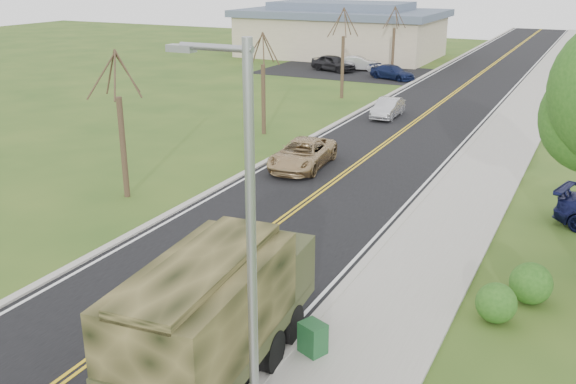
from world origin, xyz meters
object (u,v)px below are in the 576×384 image
Objects in this scene: suv_champagne at (303,154)px; utility_box_near at (313,338)px; sedan_silver at (388,108)px; military_truck at (217,307)px.

utility_box_near is at bearing -68.96° from suv_champagne.
utility_box_near is (6.71, -26.46, -0.11)m from sedan_silver.
sedan_silver is (-5.17, 28.27, -1.27)m from military_truck.
military_truck is at bearing -80.95° from sedan_silver.
utility_box_near is (1.55, 1.81, -1.38)m from military_truck.
suv_champagne is 15.80m from utility_box_near.
military_truck reaches higher than utility_box_near.
military_truck reaches higher than sedan_silver.
sedan_silver is at bearing 83.81° from suv_champagne.
utility_box_near is at bearing -77.07° from sedan_silver.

